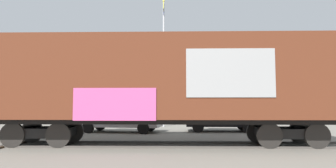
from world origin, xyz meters
name	(u,v)px	position (x,y,z in m)	size (l,w,h in m)	color
ground_plane	(201,145)	(0.00, 0.00, 0.00)	(260.00, 260.00, 0.00)	slate
track	(215,145)	(0.54, -0.12, 0.04)	(59.98, 5.29, 0.08)	#4C4742
freight_car	(164,81)	(-1.43, 0.00, 2.48)	(13.75, 3.92, 4.32)	#5B2B19
flagpole	(164,43)	(-1.24, 9.34, 6.11)	(0.18, 1.65, 9.44)	silver
hillside	(163,93)	(-0.05, 67.55, 4.90)	(129.84, 29.81, 14.16)	gray
parked_car_silver	(119,119)	(-3.88, 5.57, 0.78)	(4.93, 2.67, 1.54)	#B7BABF
parked_car_black	(220,117)	(2.08, 5.76, 0.82)	(4.27, 2.19, 1.64)	black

